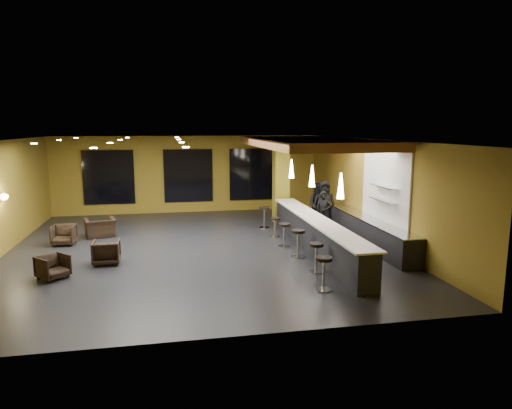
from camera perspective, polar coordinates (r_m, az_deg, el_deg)
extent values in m
cube|color=black|center=(15.10, -7.14, -5.62)|extent=(12.00, 13.00, 0.10)
cube|color=black|center=(14.56, -7.44, 8.16)|extent=(12.00, 13.00, 0.10)
cube|color=olive|center=(21.21, -8.47, 3.76)|extent=(12.00, 0.10, 3.50)
cube|color=olive|center=(8.33, -4.28, -5.52)|extent=(12.00, 0.10, 3.50)
cube|color=olive|center=(16.26, 14.50, 1.73)|extent=(0.10, 13.00, 3.50)
cube|color=#A86731|center=(16.30, 6.64, 7.68)|extent=(3.60, 8.00, 0.28)
cube|color=black|center=(21.25, -17.93, 3.26)|extent=(2.20, 0.06, 2.40)
cube|color=black|center=(21.11, -8.45, 3.59)|extent=(2.20, 0.06, 2.40)
cube|color=black|center=(21.45, -0.40, 3.80)|extent=(2.20, 0.06, 2.40)
cube|color=white|center=(15.30, 15.84, 2.12)|extent=(0.06, 3.20, 2.40)
cube|color=black|center=(14.69, 7.47, -3.85)|extent=(0.60, 8.00, 1.00)
cube|color=white|center=(14.58, 7.52, -1.84)|extent=(0.78, 8.10, 0.05)
cube|color=black|center=(15.89, 13.76, -3.27)|extent=(0.70, 6.00, 0.86)
cube|color=silver|center=(15.79, 13.83, -1.66)|extent=(0.72, 6.00, 0.03)
cube|color=silver|center=(15.12, 15.63, 0.51)|extent=(0.30, 1.50, 0.03)
cube|color=silver|center=(15.06, 15.71, 2.20)|extent=(0.30, 1.50, 0.03)
cube|color=olive|center=(18.83, 3.14, 3.09)|extent=(0.60, 0.60, 3.50)
sphere|color=#FFE5B2|center=(15.97, -28.97, 0.85)|extent=(0.22, 0.22, 0.22)
cone|color=white|center=(12.50, 10.55, 2.30)|extent=(0.20, 0.20, 0.70)
cone|color=white|center=(14.84, 7.02, 3.56)|extent=(0.20, 0.20, 0.70)
cone|color=white|center=(17.22, 4.45, 4.46)|extent=(0.20, 0.20, 0.70)
imported|color=black|center=(17.03, 8.41, -0.98)|extent=(0.68, 0.58, 1.58)
imported|color=black|center=(18.04, 7.81, -0.07)|extent=(1.05, 0.95, 1.76)
imported|color=black|center=(17.97, 8.50, 0.02)|extent=(0.98, 0.71, 1.85)
imported|color=black|center=(13.13, -24.06, -7.12)|extent=(0.97, 0.97, 0.63)
imported|color=black|center=(13.93, -18.19, -5.67)|extent=(0.75, 0.77, 0.70)
imported|color=black|center=(16.61, -22.91, -3.52)|extent=(0.75, 0.77, 0.68)
imported|color=black|center=(17.36, -18.91, -2.75)|extent=(1.22, 1.13, 0.67)
cylinder|color=silver|center=(11.40, 8.40, -10.47)|extent=(0.42, 0.42, 0.03)
cylinder|color=silver|center=(11.28, 8.45, -8.68)|extent=(0.07, 0.07, 0.74)
cylinder|color=black|center=(11.16, 8.50, -6.73)|extent=(0.40, 0.40, 0.08)
cylinder|color=silver|center=(12.73, 7.48, -8.28)|extent=(0.41, 0.41, 0.03)
cylinder|color=silver|center=(12.62, 7.52, -6.71)|extent=(0.07, 0.07, 0.72)
cylinder|color=black|center=(12.51, 7.56, -4.99)|extent=(0.39, 0.39, 0.08)
cylinder|color=silver|center=(14.02, 5.25, -6.52)|extent=(0.43, 0.43, 0.03)
cylinder|color=silver|center=(13.92, 5.27, -5.00)|extent=(0.08, 0.08, 0.76)
cylinder|color=black|center=(13.82, 5.30, -3.35)|extent=(0.41, 0.41, 0.09)
cylinder|color=silver|center=(15.16, 3.55, -5.24)|extent=(0.40, 0.40, 0.03)
cylinder|color=silver|center=(15.08, 3.56, -3.95)|extent=(0.07, 0.07, 0.70)
cylinder|color=black|center=(14.99, 3.58, -2.54)|extent=(0.38, 0.38, 0.08)
cylinder|color=silver|center=(16.45, 2.41, -4.04)|extent=(0.36, 0.36, 0.03)
cylinder|color=silver|center=(16.37, 2.42, -2.95)|extent=(0.06, 0.06, 0.63)
cylinder|color=black|center=(16.30, 2.43, -1.78)|extent=(0.34, 0.34, 0.07)
cylinder|color=silver|center=(17.85, 1.06, -2.92)|extent=(0.43, 0.43, 0.03)
cylinder|color=silver|center=(17.77, 1.06, -1.73)|extent=(0.07, 0.07, 0.75)
cylinder|color=black|center=(17.69, 1.07, -0.44)|extent=(0.41, 0.41, 0.09)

